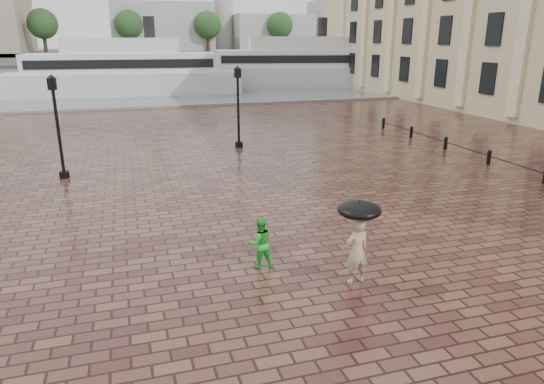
{
  "coord_description": "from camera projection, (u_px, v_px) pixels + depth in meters",
  "views": [
    {
      "loc": [
        -3.12,
        -12.81,
        6.04
      ],
      "look_at": [
        1.08,
        1.06,
        1.4
      ],
      "focal_mm": 32.0,
      "sensor_mm": 36.0,
      "label": 1
    }
  ],
  "objects": [
    {
      "name": "ferry_near",
      "position": [
        124.0,
        72.0,
        52.76
      ],
      "size": [
        25.26,
        7.7,
        8.17
      ],
      "rotation": [
        0.0,
        0.0,
        -0.07
      ],
      "color": "silver",
      "rests_on": "ground"
    },
    {
      "name": "distant_skyline",
      "position": [
        278.0,
        26.0,
        161.51
      ],
      "size": [
        102.5,
        22.0,
        33.0
      ],
      "color": "#999691",
      "rests_on": "ground"
    },
    {
      "name": "quay_edge",
      "position": [
        161.0,
        108.0,
        43.55
      ],
      "size": [
        80.0,
        0.6,
        0.3
      ],
      "primitive_type": "cube",
      "color": "slate",
      "rests_on": "ground"
    },
    {
      "name": "child_pedestrian",
      "position": [
        260.0,
        243.0,
        13.12
      ],
      "size": [
        0.73,
        0.58,
        1.45
      ],
      "primitive_type": "imported",
      "rotation": [
        0.0,
        0.0,
        3.18
      ],
      "color": "green",
      "rests_on": "ground"
    },
    {
      "name": "harbour_water",
      "position": [
        137.0,
        68.0,
        98.25
      ],
      "size": [
        240.0,
        240.0,
        0.0
      ],
      "primitive_type": "plane",
      "color": "#495359",
      "rests_on": "ground"
    },
    {
      "name": "far_shore",
      "position": [
        130.0,
        53.0,
        159.93
      ],
      "size": [
        300.0,
        60.0,
        2.0
      ],
      "primitive_type": "cube",
      "color": "#4C4C47",
      "rests_on": "ground"
    },
    {
      "name": "far_trees",
      "position": [
        129.0,
        25.0,
        137.31
      ],
      "size": [
        188.0,
        8.0,
        13.5
      ],
      "color": "#2D2119",
      "rests_on": "ground"
    },
    {
      "name": "ground",
      "position": [
        248.0,
        250.0,
        14.38
      ],
      "size": [
        300.0,
        300.0,
        0.0
      ],
      "primitive_type": "plane",
      "color": "#371C19",
      "rests_on": "ground"
    },
    {
      "name": "street_lamps",
      "position": [
        89.0,
        109.0,
        26.27
      ],
      "size": [
        15.44,
        12.44,
        4.4
      ],
      "color": "black",
      "rests_on": "ground"
    },
    {
      "name": "adult_pedestrian",
      "position": [
        357.0,
        251.0,
        12.26
      ],
      "size": [
        0.68,
        0.48,
        1.75
      ],
      "primitive_type": "imported",
      "rotation": [
        0.0,
        0.0,
        3.24
      ],
      "color": "tan",
      "rests_on": "ground"
    },
    {
      "name": "umbrella",
      "position": [
        359.0,
        210.0,
        11.93
      ],
      "size": [
        1.1,
        1.1,
        1.16
      ],
      "color": "black",
      "rests_on": "ground"
    },
    {
      "name": "ferry_far",
      "position": [
        298.0,
        66.0,
        61.92
      ],
      "size": [
        26.24,
        11.28,
        8.37
      ],
      "rotation": [
        0.0,
        0.0,
        -0.21
      ],
      "color": "silver",
      "rests_on": "ground"
    },
    {
      "name": "bollard_row",
      "position": [
        489.0,
        156.0,
        24.05
      ],
      "size": [
        0.22,
        21.22,
        0.73
      ],
      "color": "black",
      "rests_on": "ground"
    }
  ]
}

